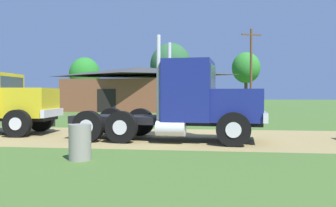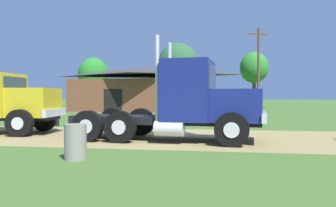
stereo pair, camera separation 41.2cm
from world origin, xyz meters
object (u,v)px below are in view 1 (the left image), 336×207
at_px(truck_foreground_white, 191,104).
at_px(utility_pole_near, 251,67).
at_px(visitor_far_side, 52,108).
at_px(steel_barrel, 80,142).
at_px(shed_building, 139,90).

bearing_deg(truck_foreground_white, utility_pole_near, 78.85).
height_order(visitor_far_side, utility_pole_near, utility_pole_near).
distance_m(truck_foreground_white, visitor_far_side, 9.14).
distance_m(steel_barrel, utility_pole_near, 30.17).
height_order(steel_barrel, shed_building, shed_building).
relative_size(truck_foreground_white, utility_pole_near, 0.85).
relative_size(visitor_far_side, utility_pole_near, 0.21).
xyz_separation_m(shed_building, utility_pole_near, (11.64, 2.39, 2.39)).
distance_m(truck_foreground_white, shed_building, 23.47).
bearing_deg(steel_barrel, shed_building, 98.81).
relative_size(visitor_far_side, steel_barrel, 1.92).
relative_size(truck_foreground_white, steel_barrel, 7.89).
height_order(truck_foreground_white, steel_barrel, truck_foreground_white).
bearing_deg(visitor_far_side, utility_pole_near, 57.72).
xyz_separation_m(truck_foreground_white, shed_building, (-6.74, 22.46, 0.82)).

